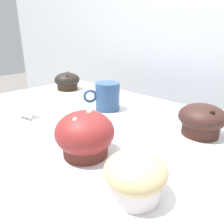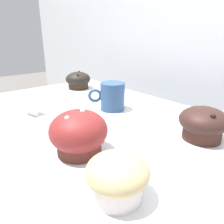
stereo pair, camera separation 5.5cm
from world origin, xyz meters
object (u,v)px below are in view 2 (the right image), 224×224
at_px(muffin_back_left, 203,123).
at_px(muffin_back_right, 79,134).
at_px(muffin_front_center, 117,176).
at_px(muffin_front_left, 78,80).
at_px(coffee_cup, 112,96).

relative_size(muffin_back_left, muffin_back_right, 0.94).
height_order(muffin_front_center, muffin_back_left, muffin_back_left).
relative_size(muffin_front_center, muffin_back_left, 0.86).
relative_size(muffin_back_right, muffin_front_left, 1.10).
height_order(muffin_front_left, coffee_cup, coffee_cup).
height_order(muffin_back_left, muffin_back_right, muffin_back_right).
relative_size(muffin_back_left, coffee_cup, 1.03).
xyz_separation_m(muffin_back_left, muffin_back_right, (-0.13, -0.25, 0.00)).
xyz_separation_m(muffin_back_right, coffee_cup, (-0.16, 0.23, 0.00)).
bearing_deg(muffin_back_right, coffee_cup, 126.10).
bearing_deg(coffee_cup, muffin_back_right, -53.90).
bearing_deg(coffee_cup, muffin_front_left, 167.77).
bearing_deg(muffin_front_center, muffin_front_left, 152.98).
distance_m(muffin_back_right, muffin_front_left, 0.56).
bearing_deg(muffin_back_right, muffin_front_center, -9.99).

